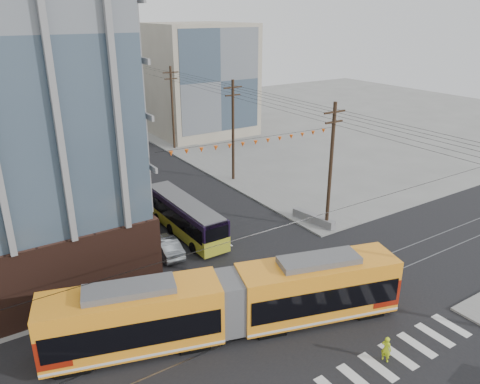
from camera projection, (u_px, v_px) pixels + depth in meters
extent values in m
plane|color=slate|center=(348.00, 332.00, 27.53)|extent=(160.00, 160.00, 0.00)
cube|color=gray|center=(197.00, 79.00, 70.23)|extent=(14.00, 14.00, 16.00)
cube|color=#8C99A5|center=(156.00, 72.00, 87.21)|extent=(16.00, 16.00, 14.00)
cylinder|color=black|center=(131.00, 93.00, 73.56)|extent=(0.30, 0.30, 11.00)
imported|color=#9CA5AC|center=(166.00, 246.00, 35.98)|extent=(1.75, 4.45, 1.44)
imported|color=beige|center=(145.00, 227.00, 39.11)|extent=(3.57, 5.32, 1.43)
imported|color=gray|center=(123.00, 212.00, 42.25)|extent=(3.55, 5.34, 1.36)
imported|color=#BDD91A|center=(386.00, 349.00, 24.98)|extent=(0.49, 0.63, 1.53)
cube|color=gray|center=(313.00, 219.00, 41.31)|extent=(1.67, 4.45, 0.87)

